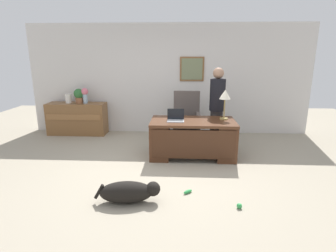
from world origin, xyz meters
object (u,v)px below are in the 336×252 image
credenza (77,119)px  desk (193,137)px  desk_lamp (225,96)px  armchair (186,120)px  dog_lying (129,192)px  vase_with_flowers (85,94)px  laptop (176,118)px  dog_toy_bone (188,192)px  potted_plant (79,95)px  dog_toy_ball (239,206)px  vase_empty (68,99)px  person_standing (217,107)px

credenza → desk: bearing=-27.0°
desk → desk_lamp: desk_lamp is taller
armchair → dog_lying: size_ratio=1.27×
desk_lamp → vase_with_flowers: size_ratio=1.54×
laptop → dog_toy_bone: 1.67m
desk_lamp → potted_plant: size_ratio=1.61×
dog_toy_bone → dog_toy_ball: bearing=-28.9°
desk_lamp → vase_empty: desk_lamp is taller
dog_lying → vase_with_flowers: vase_with_flowers is taller
vase_empty → potted_plant: (0.27, 0.00, 0.08)m
vase_with_flowers → dog_toy_bone: (2.50, -2.94, -0.99)m
vase_empty → potted_plant: potted_plant is taller
person_standing → vase_empty: 3.66m
credenza → laptop: laptop is taller
credenza → desk_lamp: bearing=-20.5°
vase_with_flowers → dog_toy_bone: size_ratio=2.51×
person_standing → desk_lamp: (0.09, -0.42, 0.30)m
person_standing → dog_toy_bone: (-0.63, -2.07, -0.86)m
desk → credenza: credenza is taller
laptop → potted_plant: 2.85m
dog_lying → person_standing: bearing=58.7°
potted_plant → person_standing: bearing=-14.8°
dog_lying → potted_plant: potted_plant is taller
vase_with_flowers → potted_plant: vase_with_flowers is taller
credenza → person_standing: size_ratio=0.84×
armchair → desk_lamp: size_ratio=1.98×
desk_lamp → vase_with_flowers: (-3.22, 1.29, -0.17)m
credenza → laptop: 2.94m
desk → vase_with_flowers: 3.05m
person_standing → vase_with_flowers: 3.25m
laptop → potted_plant: potted_plant is taller
vase_with_flowers → potted_plant: (-0.15, 0.00, -0.03)m
dog_lying → potted_plant: bearing=119.7°
vase_with_flowers → dog_toy_ball: size_ratio=5.25×
armchair → vase_with_flowers: size_ratio=3.04×
dog_toy_bone → person_standing: bearing=73.1°
laptop → dog_toy_bone: laptop is taller
desk → dog_toy_ball: size_ratio=22.67×
person_standing → potted_plant: bearing=165.2°
laptop → vase_with_flowers: bearing=147.0°
dog_toy_bone → credenza: bearing=132.9°
vase_empty → dog_toy_bone: 4.24m
armchair → dog_lying: bearing=-106.2°
potted_plant → desk: bearing=-27.8°
credenza → vase_with_flowers: (0.24, 0.00, 0.62)m
credenza → potted_plant: bearing=0.9°
desk_lamp → potted_plant: (-3.37, 1.29, -0.20)m
credenza → dog_toy_bone: bearing=-47.1°
credenza → desk_lamp: size_ratio=2.48×
potted_plant → armchair: bearing=-9.6°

